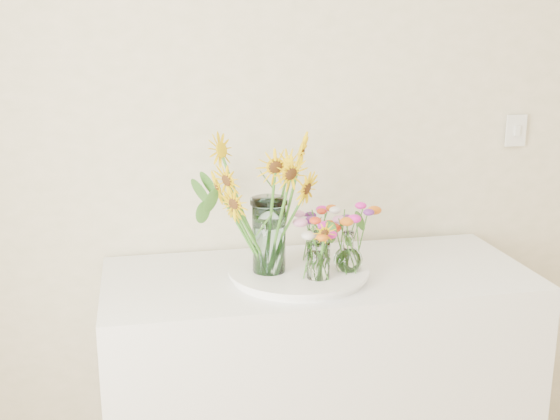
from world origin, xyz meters
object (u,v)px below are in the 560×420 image
(mason_jar, at_px, (269,235))
(counter, at_px, (317,395))
(small_vase_b, at_px, (348,252))
(small_vase_a, at_px, (318,260))
(tray, at_px, (299,274))
(small_vase_c, at_px, (316,246))

(mason_jar, bearing_deg, counter, 11.23)
(counter, bearing_deg, small_vase_b, -46.30)
(small_vase_a, bearing_deg, counter, 74.44)
(counter, xyz_separation_m, small_vase_b, (0.08, -0.08, 0.54))
(tray, bearing_deg, counter, 25.44)
(tray, distance_m, small_vase_a, 0.12)
(tray, height_order, small_vase_b, small_vase_b)
(tray, xyz_separation_m, small_vase_a, (0.04, -0.09, 0.07))
(small_vase_b, xyz_separation_m, small_vase_c, (-0.07, 0.13, -0.01))
(counter, relative_size, small_vase_c, 13.27)
(tray, relative_size, small_vase_b, 3.18)
(tray, xyz_separation_m, small_vase_c, (0.08, 0.08, 0.07))
(small_vase_b, distance_m, small_vase_c, 0.15)
(tray, bearing_deg, small_vase_a, -65.82)
(counter, height_order, small_vase_b, small_vase_b)
(small_vase_b, bearing_deg, tray, 164.09)
(counter, bearing_deg, small_vase_c, 86.12)
(counter, bearing_deg, mason_jar, -168.77)
(tray, relative_size, small_vase_c, 4.06)
(counter, relative_size, tray, 3.27)
(mason_jar, xyz_separation_m, small_vase_b, (0.25, -0.05, -0.06))
(small_vase_c, bearing_deg, mason_jar, -155.34)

